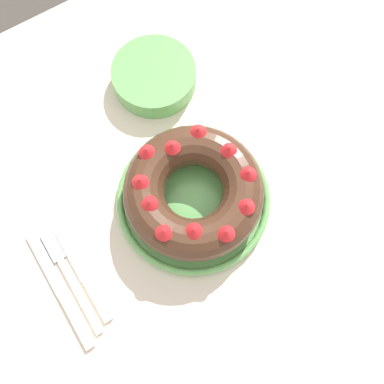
{
  "coord_description": "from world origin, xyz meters",
  "views": [
    {
      "loc": [
        -0.13,
        -0.22,
        1.54
      ],
      "look_at": [
        -0.0,
        -0.01,
        0.8
      ],
      "focal_mm": 42.0,
      "sensor_mm": 36.0,
      "label": 1
    }
  ],
  "objects_px": {
    "serving_knife": "(64,297)",
    "side_bowl": "(154,76)",
    "fork": "(68,274)",
    "serving_dish": "(192,200)",
    "cake_knife": "(87,281)",
    "bundt_cake": "(192,192)"
  },
  "relations": [
    {
      "from": "serving_dish",
      "to": "bundt_cake",
      "type": "height_order",
      "value": "bundt_cake"
    },
    {
      "from": "serving_knife",
      "to": "side_bowl",
      "type": "xyz_separation_m",
      "value": [
        0.35,
        0.28,
        0.02
      ]
    },
    {
      "from": "serving_dish",
      "to": "cake_knife",
      "type": "distance_m",
      "value": 0.23
    },
    {
      "from": "fork",
      "to": "cake_knife",
      "type": "xyz_separation_m",
      "value": [
        0.02,
        -0.03,
        0.0
      ]
    },
    {
      "from": "fork",
      "to": "serving_knife",
      "type": "xyz_separation_m",
      "value": [
        -0.02,
        -0.03,
        0.0
      ]
    },
    {
      "from": "serving_dish",
      "to": "bundt_cake",
      "type": "relative_size",
      "value": 1.14
    },
    {
      "from": "bundt_cake",
      "to": "fork",
      "type": "bearing_deg",
      "value": 179.25
    },
    {
      "from": "fork",
      "to": "serving_knife",
      "type": "relative_size",
      "value": 0.89
    },
    {
      "from": "serving_knife",
      "to": "side_bowl",
      "type": "relative_size",
      "value": 1.38
    },
    {
      "from": "serving_dish",
      "to": "bundt_cake",
      "type": "distance_m",
      "value": 0.05
    },
    {
      "from": "bundt_cake",
      "to": "cake_knife",
      "type": "xyz_separation_m",
      "value": [
        -0.23,
        -0.03,
        -0.06
      ]
    },
    {
      "from": "bundt_cake",
      "to": "side_bowl",
      "type": "height_order",
      "value": "bundt_cake"
    },
    {
      "from": "side_bowl",
      "to": "serving_dish",
      "type": "bearing_deg",
      "value": -105.76
    },
    {
      "from": "serving_dish",
      "to": "cake_knife",
      "type": "bearing_deg",
      "value": -173.8
    },
    {
      "from": "cake_knife",
      "to": "side_bowl",
      "type": "relative_size",
      "value": 1.11
    },
    {
      "from": "serving_dish",
      "to": "fork",
      "type": "relative_size",
      "value": 1.37
    },
    {
      "from": "serving_knife",
      "to": "cake_knife",
      "type": "relative_size",
      "value": 1.24
    },
    {
      "from": "bundt_cake",
      "to": "side_bowl",
      "type": "xyz_separation_m",
      "value": [
        0.07,
        0.25,
        -0.04
      ]
    },
    {
      "from": "side_bowl",
      "to": "cake_knife",
      "type": "bearing_deg",
      "value": -137.39
    },
    {
      "from": "fork",
      "to": "side_bowl",
      "type": "bearing_deg",
      "value": 38.17
    },
    {
      "from": "serving_knife",
      "to": "side_bowl",
      "type": "distance_m",
      "value": 0.45
    },
    {
      "from": "cake_knife",
      "to": "side_bowl",
      "type": "bearing_deg",
      "value": 45.55
    }
  ]
}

